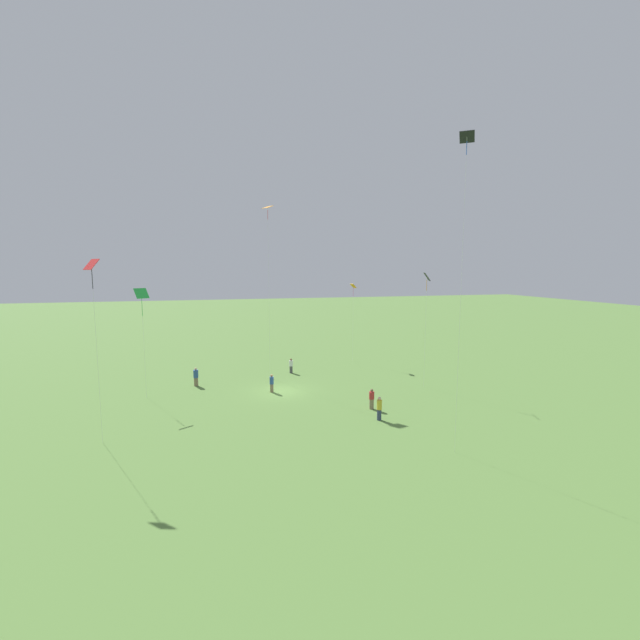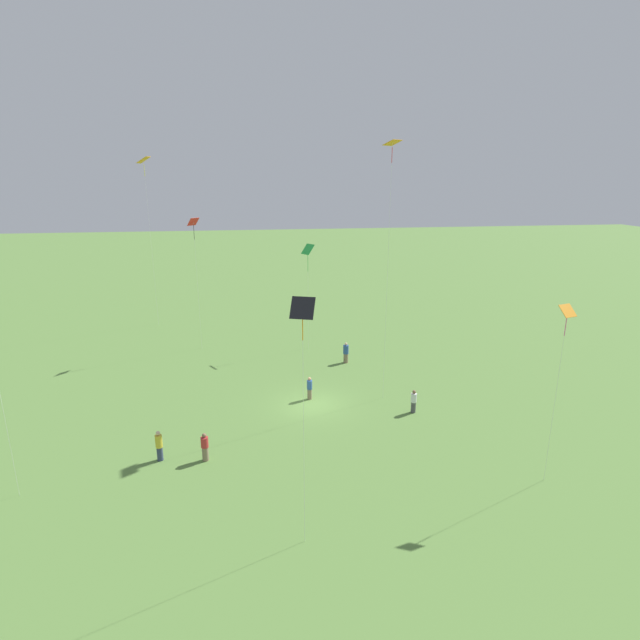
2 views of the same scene
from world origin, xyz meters
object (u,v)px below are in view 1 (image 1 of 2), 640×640
object	(u,v)px
kite_0	(142,296)
kite_7	(268,217)
person_3	(379,408)
kite_1	(427,281)
kite_5	(353,290)
person_4	(291,366)
person_1	(196,377)
kite_6	(466,161)
kite_4	(92,272)
person_0	(372,399)
person_2	(272,383)

from	to	relation	value
kite_0	kite_7	world-z (taller)	kite_7
person_3	kite_1	world-z (taller)	kite_1
kite_5	kite_7	bearing A→B (deg)	146.51
person_4	kite_0	bearing A→B (deg)	103.62
person_3	kite_1	distance (m)	13.94
person_1	kite_6	world-z (taller)	kite_6
person_4	kite_5	size ratio (longest dim) A/B	0.17
person_1	kite_0	world-z (taller)	kite_0
kite_0	kite_4	xyz separation A→B (m)	(1.49, 9.73, 2.15)
person_0	kite_6	size ratio (longest dim) A/B	0.09
person_0	kite_7	xyz separation A→B (m)	(6.44, -11.97, 15.52)
person_4	kite_5	bearing A→B (deg)	-70.87
person_1	kite_4	world-z (taller)	kite_4
person_0	kite_0	bearing A→B (deg)	146.96
person_4	kite_1	distance (m)	16.92
kite_1	person_3	bearing A→B (deg)	-161.73
person_1	kite_0	distance (m)	9.39
person_1	kite_5	bearing A→B (deg)	-82.54
person_0	kite_6	xyz separation A→B (m)	(-1.90, 8.93, 16.50)
person_2	kite_6	bearing A→B (deg)	92.26
kite_0	kite_4	world-z (taller)	kite_4
person_2	person_4	distance (m)	7.30
kite_0	person_2	bearing A→B (deg)	7.09
person_0	kite_1	bearing A→B (deg)	24.28
person_1	kite_7	distance (m)	17.15
kite_1	kite_7	world-z (taller)	kite_7
person_3	person_4	world-z (taller)	person_3
person_4	person_0	bearing A→B (deg)	-170.71
kite_4	person_4	bearing A→B (deg)	136.59
person_2	person_3	size ratio (longest dim) A/B	0.93
person_2	kite_5	distance (m)	17.71
kite_4	kite_7	xyz separation A→B (m)	(-12.97, -13.63, 5.31)
person_4	kite_7	distance (m)	15.80
person_1	kite_6	bearing A→B (deg)	-154.44
person_4	person_1	bearing A→B (deg)	97.83
kite_4	kite_7	bearing A→B (deg)	138.81
person_3	person_4	distance (m)	16.27
person_0	person_1	size ratio (longest dim) A/B	0.93
person_1	person_3	size ratio (longest dim) A/B	1.01
kite_1	kite_4	size ratio (longest dim) A/B	0.92
person_2	kite_1	world-z (taller)	kite_1
person_4	kite_0	size ratio (longest dim) A/B	0.17
person_2	kite_4	bearing A→B (deg)	6.86
person_2	kite_1	size ratio (longest dim) A/B	0.15
kite_0	person_3	bearing A→B (deg)	-17.17
person_3	kite_7	distance (m)	22.01
kite_0	kite_6	world-z (taller)	kite_6
kite_4	kite_6	size ratio (longest dim) A/B	0.63
person_0	kite_6	distance (m)	18.86
kite_1	kite_6	xyz separation A→B (m)	(5.31, 13.63, 7.23)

